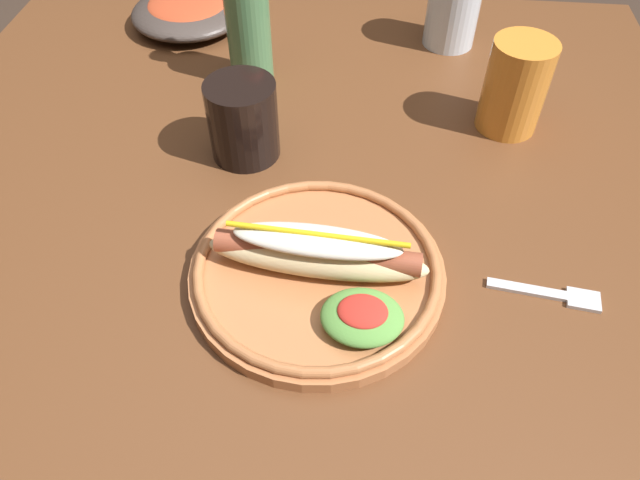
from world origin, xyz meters
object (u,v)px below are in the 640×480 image
object	(u,v)px
soda_cup	(243,120)
side_bowl	(189,10)
glass_bottle	(249,29)
fork	(553,294)
extra_cup	(515,86)
water_cup	(454,5)
hot_dog_plate	(320,269)

from	to	relation	value
soda_cup	side_bowl	distance (m)	0.38
glass_bottle	fork	bearing A→B (deg)	-44.07
extra_cup	side_bowl	xyz separation A→B (m)	(-0.52, 0.24, -0.04)
water_cup	side_bowl	world-z (taller)	water_cup
hot_dog_plate	glass_bottle	xyz separation A→B (m)	(-0.14, 0.39, 0.06)
extra_cup	side_bowl	world-z (taller)	extra_cup
glass_bottle	extra_cup	bearing A→B (deg)	-12.43
extra_cup	side_bowl	bearing A→B (deg)	155.18
soda_cup	side_bowl	xyz separation A→B (m)	(-0.16, 0.34, -0.03)
water_cup	glass_bottle	world-z (taller)	glass_bottle
side_bowl	water_cup	bearing A→B (deg)	-2.48
glass_bottle	side_bowl	xyz separation A→B (m)	(-0.14, 0.16, -0.06)
soda_cup	side_bowl	bearing A→B (deg)	115.80
side_bowl	glass_bottle	bearing A→B (deg)	-48.25
fork	side_bowl	world-z (taller)	side_bowl
hot_dog_plate	water_cup	xyz separation A→B (m)	(0.16, 0.53, 0.04)
fork	extra_cup	xyz separation A→B (m)	(-0.02, 0.30, 0.06)
water_cup	side_bowl	xyz separation A→B (m)	(-0.45, 0.02, -0.04)
fork	soda_cup	distance (m)	0.43
fork	water_cup	world-z (taller)	water_cup
water_cup	extra_cup	bearing A→B (deg)	-72.00
fork	hot_dog_plate	bearing A→B (deg)	-171.35
water_cup	extra_cup	size ratio (longest dim) A/B	1.02
soda_cup	water_cup	xyz separation A→B (m)	(0.28, 0.32, 0.01)
fork	side_bowl	xyz separation A→B (m)	(-0.54, 0.54, 0.02)
hot_dog_plate	extra_cup	distance (m)	0.39
hot_dog_plate	side_bowl	bearing A→B (deg)	117.43
hot_dog_plate	water_cup	bearing A→B (deg)	72.85
extra_cup	glass_bottle	bearing A→B (deg)	167.57
water_cup	soda_cup	bearing A→B (deg)	-131.86
soda_cup	extra_cup	world-z (taller)	extra_cup
water_cup	fork	bearing A→B (deg)	-80.09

